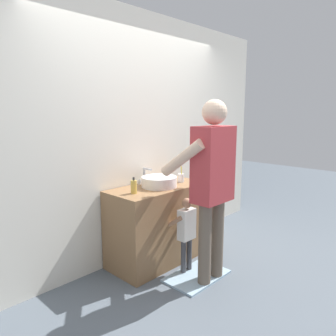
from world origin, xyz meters
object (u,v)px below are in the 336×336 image
(child_toddler, at_px, (186,229))
(adult_parent, at_px, (211,176))
(soap_bottle, at_px, (134,187))
(toothbrush_cup, at_px, (181,178))

(child_toddler, height_order, adult_parent, adult_parent)
(child_toddler, bearing_deg, soap_bottle, 135.28)
(toothbrush_cup, height_order, soap_bottle, toothbrush_cup)
(soap_bottle, relative_size, child_toddler, 0.21)
(toothbrush_cup, distance_m, child_toddler, 0.65)
(child_toddler, bearing_deg, adult_parent, -81.04)
(toothbrush_cup, bearing_deg, adult_parent, -114.69)
(soap_bottle, height_order, child_toddler, soap_bottle)
(toothbrush_cup, height_order, adult_parent, adult_parent)
(child_toddler, xyz_separation_m, adult_parent, (0.04, -0.27, 0.58))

